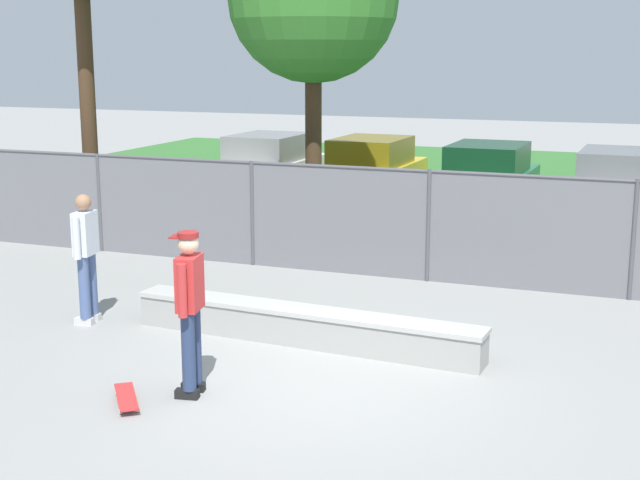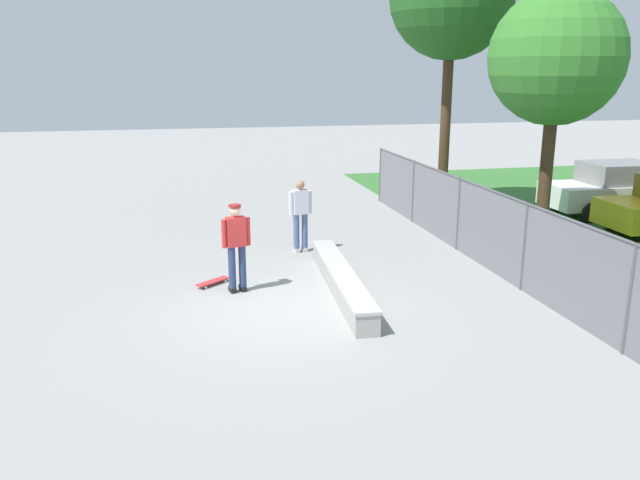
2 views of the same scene
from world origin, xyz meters
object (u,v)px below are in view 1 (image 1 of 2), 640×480
object	(u,v)px
car_white	(266,167)
concrete_ledge	(304,326)
car_silver	(618,189)
skateboarder	(190,305)
car_green	(486,181)
skateboard	(126,397)
car_yellow	(369,172)
bystander	(86,252)

from	to	relation	value
car_white	concrete_ledge	bearing A→B (deg)	-63.35
concrete_ledge	car_silver	bearing A→B (deg)	70.38
skateboarder	car_green	size ratio (longest dim) A/B	0.43
skateboard	car_green	xyz separation A→B (m)	(1.56, 12.36, 0.77)
skateboarder	car_yellow	xyz separation A→B (m)	(-1.90, 12.29, -0.19)
car_white	bystander	distance (m)	10.59
concrete_ledge	car_yellow	bearing A→B (deg)	103.14
car_white	bystander	bearing A→B (deg)	-79.30
car_white	car_yellow	bearing A→B (deg)	0.96
skateboard	car_silver	world-z (taller)	car_silver
concrete_ledge	skateboarder	xyz separation A→B (m)	(-0.49, -2.08, 0.79)
skateboarder	bystander	world-z (taller)	skateboarder
car_green	car_silver	size ratio (longest dim) A/B	1.00
bystander	car_green	bearing A→B (deg)	69.95
car_silver	car_green	bearing A→B (deg)	174.59
skateboarder	car_white	size ratio (longest dim) A/B	0.43
car_yellow	car_silver	world-z (taller)	same
skateboard	car_yellow	xyz separation A→B (m)	(-1.35, 12.77, 0.77)
concrete_ledge	car_white	distance (m)	11.39
concrete_ledge	car_green	size ratio (longest dim) A/B	1.14
skateboarder	car_yellow	distance (m)	12.44
car_yellow	car_white	bearing A→B (deg)	-179.04
skateboarder	skateboard	world-z (taller)	skateboarder
skateboard	car_yellow	bearing A→B (deg)	96.03
skateboarder	concrete_ledge	bearing A→B (deg)	76.79
skateboarder	car_silver	bearing A→B (deg)	71.50
skateboarder	car_silver	world-z (taller)	skateboarder
skateboarder	car_green	bearing A→B (deg)	85.11
concrete_ledge	car_silver	distance (m)	10.13
skateboarder	bystander	distance (m)	3.22
concrete_ledge	skateboard	size ratio (longest dim) A/B	6.40
car_yellow	bystander	size ratio (longest dim) A/B	2.33
bystander	car_silver	bearing A→B (deg)	56.23
car_silver	bystander	bearing A→B (deg)	-123.77
skateboard	bystander	world-z (taller)	bystander
car_yellow	bystander	bearing A→B (deg)	-94.11
car_white	car_green	xyz separation A→B (m)	(5.63, -0.37, 0.00)
car_yellow	car_green	xyz separation A→B (m)	(2.91, -0.41, 0.00)
car_white	car_yellow	distance (m)	2.72
concrete_ledge	bystander	world-z (taller)	bystander
car_green	car_silver	xyz separation A→B (m)	(2.87, -0.27, 0.00)
concrete_ledge	car_yellow	xyz separation A→B (m)	(-2.38, 10.21, 0.60)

